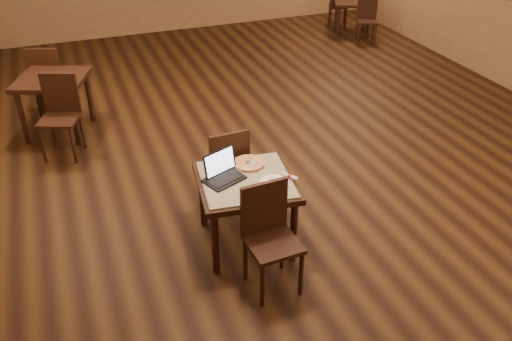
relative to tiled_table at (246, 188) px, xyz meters
name	(u,v)px	position (x,y,z in m)	size (l,w,h in m)	color
ground	(284,126)	(1.40, 2.26, -0.66)	(10.00, 10.00, 0.00)	black
tiled_table	(246,188)	(0.00, 0.00, 0.00)	(1.03, 1.03, 0.76)	black
chair_main_near	(269,231)	(0.00, -0.61, -0.08)	(0.47, 0.47, 1.02)	black
chair_main_far	(227,165)	(0.00, 0.61, -0.09)	(0.45, 0.45, 1.01)	black
laptop	(222,171)	(-0.20, 0.11, 0.17)	(0.44, 0.41, 0.25)	black
plate	(274,183)	(0.22, -0.18, 0.11)	(0.28, 0.28, 0.02)	white
pizza_slice	(274,182)	(0.22, -0.18, 0.13)	(0.19, 0.19, 0.02)	beige
pizza_pan	(249,164)	(0.12, 0.24, 0.11)	(0.35, 0.35, 0.01)	silver
pizza_whole	(249,163)	(0.12, 0.24, 0.12)	(0.32, 0.32, 0.02)	beige
spatula	(251,163)	(0.14, 0.22, 0.13)	(0.09, 0.22, 0.01)	silver
napkin_roll	(290,176)	(0.40, -0.14, 0.12)	(0.13, 0.17, 0.04)	white
other_table_a	(353,7)	(4.40, 5.66, -0.09)	(0.98, 0.98, 0.69)	black
other_table_a_chair_near	(367,17)	(4.43, 5.13, -0.15)	(0.51, 0.51, 0.90)	black
other_table_a_chair_far	(339,4)	(4.37, 6.19, -0.15)	(0.51, 0.51, 0.90)	black
other_table_b	(53,87)	(-1.60, 3.22, 0.02)	(1.14, 1.14, 0.82)	black
other_table_b_chair_near	(60,111)	(-1.56, 2.59, -0.06)	(0.60, 0.60, 1.06)	black
other_table_b_chair_far	(49,77)	(-1.63, 3.84, -0.06)	(0.60, 0.60, 1.06)	black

